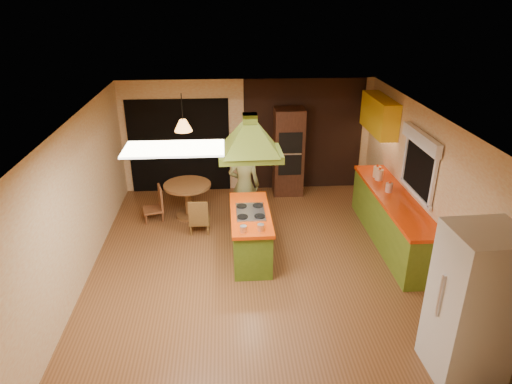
{
  "coord_description": "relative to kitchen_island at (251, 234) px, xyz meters",
  "views": [
    {
      "loc": [
        -0.48,
        -6.45,
        4.25
      ],
      "look_at": [
        -0.0,
        0.43,
        1.15
      ],
      "focal_mm": 32.0,
      "sensor_mm": 36.0,
      "label": 1
    }
  ],
  "objects": [
    {
      "name": "ground",
      "position": [
        0.1,
        -0.33,
        -0.42
      ],
      "size": [
        6.5,
        6.5,
        0.0
      ],
      "primitive_type": "plane",
      "color": "brown",
      "rests_on": "ground"
    },
    {
      "name": "room_walls",
      "position": [
        0.1,
        -0.33,
        0.83
      ],
      "size": [
        5.5,
        6.5,
        6.5
      ],
      "color": "beige",
      "rests_on": "ground"
    },
    {
      "name": "ceiling_plane",
      "position": [
        0.1,
        -0.33,
        2.08
      ],
      "size": [
        6.5,
        6.5,
        0.0
      ],
      "primitive_type": "plane",
      "rotation": [
        3.14,
        0.0,
        0.0
      ],
      "color": "silver",
      "rests_on": "room_walls"
    },
    {
      "name": "brick_panel",
      "position": [
        1.35,
        2.9,
        0.83
      ],
      "size": [
        2.64,
        0.03,
        2.5
      ],
      "primitive_type": "cube",
      "color": "#381E14",
      "rests_on": "ground"
    },
    {
      "name": "nook_opening",
      "position": [
        -1.4,
        2.9,
        0.63
      ],
      "size": [
        2.2,
        0.03,
        2.1
      ],
      "primitive_type": "cube",
      "color": "black",
      "rests_on": "ground"
    },
    {
      "name": "right_counter",
      "position": [
        2.55,
        0.27,
        0.04
      ],
      "size": [
        0.62,
        3.05,
        0.92
      ],
      "color": "olive",
      "rests_on": "ground"
    },
    {
      "name": "upper_cabinets",
      "position": [
        2.67,
        1.87,
        1.53
      ],
      "size": [
        0.34,
        1.4,
        0.7
      ],
      "primitive_type": "cube",
      "color": "yellow",
      "rests_on": "room_walls"
    },
    {
      "name": "window_right",
      "position": [
        2.8,
        0.07,
        1.35
      ],
      "size": [
        0.12,
        1.35,
        1.06
      ],
      "color": "black",
      "rests_on": "room_walls"
    },
    {
      "name": "fluor_panel",
      "position": [
        -1.0,
        -1.53,
        2.07
      ],
      "size": [
        1.2,
        0.6,
        0.03
      ],
      "primitive_type": "cube",
      "color": "white",
      "rests_on": "ceiling_plane"
    },
    {
      "name": "kitchen_island",
      "position": [
        0.0,
        0.0,
        0.0
      ],
      "size": [
        0.66,
        1.64,
        0.84
      ],
      "rotation": [
        0.0,
        0.0,
        0.0
      ],
      "color": "#56761D",
      "rests_on": "ground"
    },
    {
      "name": "range_hood",
      "position": [
        0.0,
        0.0,
        1.83
      ],
      "size": [
        1.01,
        0.74,
        0.79
      ],
      "rotation": [
        0.0,
        0.0,
        0.02
      ],
      "color": "#546519",
      "rests_on": "ceiling_plane"
    },
    {
      "name": "man",
      "position": [
        -0.05,
        1.17,
        0.39
      ],
      "size": [
        0.64,
        0.46,
        1.62
      ],
      "primitive_type": "imported",
      "rotation": [
        0.0,
        0.0,
        3.02
      ],
      "color": "brown",
      "rests_on": "ground"
    },
    {
      "name": "refrigerator",
      "position": [
        2.37,
        -2.78,
        0.54
      ],
      "size": [
        0.82,
        0.78,
        1.92
      ],
      "primitive_type": "cube",
      "rotation": [
        0.0,
        0.0,
        0.04
      ],
      "color": "white",
      "rests_on": "ground"
    },
    {
      "name": "wall_oven",
      "position": [
        0.99,
        2.61,
        0.55
      ],
      "size": [
        0.64,
        0.6,
        1.93
      ],
      "rotation": [
        0.0,
        0.0,
        -0.0
      ],
      "color": "#482517",
      "rests_on": "ground"
    },
    {
      "name": "dining_table",
      "position": [
        -1.16,
        1.57,
        0.07
      ],
      "size": [
        0.94,
        0.94,
        0.71
      ],
      "rotation": [
        0.0,
        0.0,
        0.03
      ],
      "color": "brown",
      "rests_on": "ground"
    },
    {
      "name": "chair_left",
      "position": [
        -1.86,
        1.47,
        -0.07
      ],
      "size": [
        0.47,
        0.47,
        0.69
      ],
      "primitive_type": null,
      "rotation": [
        0.0,
        0.0,
        -1.29
      ],
      "color": "brown",
      "rests_on": "ground"
    },
    {
      "name": "chair_near",
      "position": [
        -0.91,
        0.92,
        -0.07
      ],
      "size": [
        0.39,
        0.39,
        0.69
      ],
      "primitive_type": null,
      "rotation": [
        0.0,
        0.0,
        3.11
      ],
      "color": "brown",
      "rests_on": "ground"
    },
    {
      "name": "pendant_lamp",
      "position": [
        -1.16,
        1.57,
        1.48
      ],
      "size": [
        0.4,
        0.4,
        0.22
      ],
      "primitive_type": "cone",
      "rotation": [
        0.0,
        0.0,
        -0.19
      ],
      "color": "#FF9E3F",
      "rests_on": "ceiling_plane"
    },
    {
      "name": "canister_large",
      "position": [
        2.5,
        1.16,
        0.61
      ],
      "size": [
        0.17,
        0.17,
        0.21
      ],
      "primitive_type": "cylinder",
      "rotation": [
        0.0,
        0.0,
        0.22
      ],
      "color": "#EFE3C0",
      "rests_on": "right_counter"
    },
    {
      "name": "canister_medium",
      "position": [
        2.5,
        1.01,
        0.6
      ],
      "size": [
        0.17,
        0.17,
        0.21
      ],
      "primitive_type": "cylinder",
      "rotation": [
        0.0,
        0.0,
        0.18
      ],
      "color": "#F4E3C4",
      "rests_on": "right_counter"
    },
    {
      "name": "canister_small",
      "position": [
        2.5,
        0.46,
        0.58
      ],
      "size": [
        0.13,
        0.13,
        0.17
      ],
      "primitive_type": "cylinder",
      "rotation": [
        0.0,
        0.0,
        -0.05
      ],
      "color": "beige",
      "rests_on": "right_counter"
    }
  ]
}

